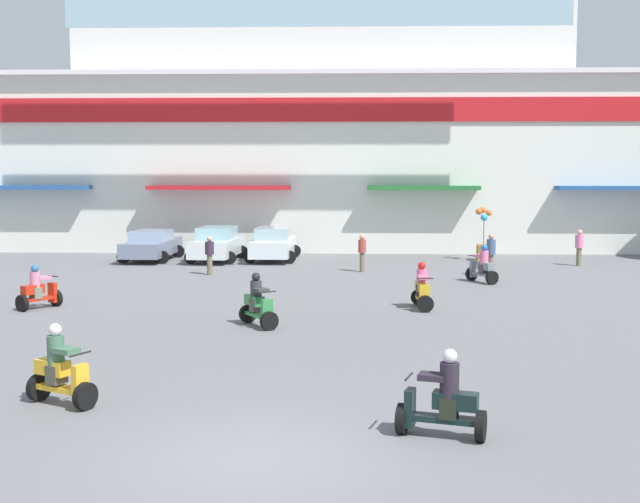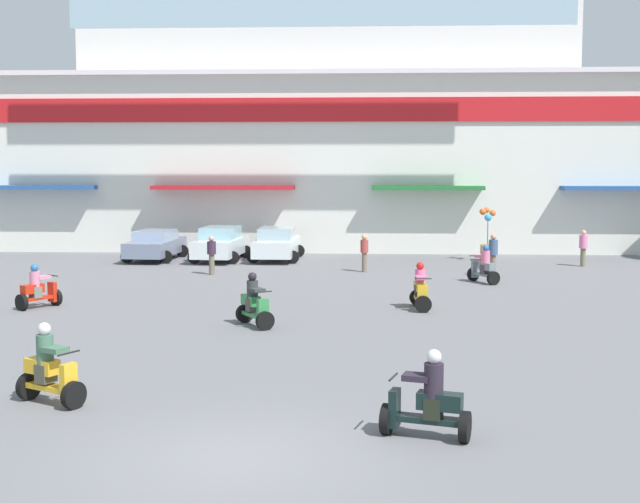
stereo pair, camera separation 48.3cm
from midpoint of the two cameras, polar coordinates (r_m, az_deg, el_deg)
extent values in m
plane|color=slate|center=(25.89, -0.93, -4.11)|extent=(128.00, 128.00, 0.00)
cube|color=silver|center=(47.61, 0.86, 5.91)|extent=(40.27, 10.30, 9.01)
cube|color=silver|center=(48.90, 0.90, 16.12)|extent=(25.86, 9.27, 8.32)
cube|color=red|center=(42.50, 0.61, 9.64)|extent=(37.04, 0.12, 1.20)
cube|color=silver|center=(42.62, 0.61, 12.14)|extent=(40.27, 0.70, 0.24)
cube|color=#285194|center=(45.15, -18.98, 4.15)|extent=(6.89, 1.10, 0.20)
cube|color=red|center=(42.45, -6.30, 4.35)|extent=(7.17, 1.10, 0.20)
cube|color=#216C30|center=(42.04, 7.67, 4.32)|extent=(5.54, 1.10, 0.20)
cube|color=#254F8D|center=(44.05, 20.97, 4.05)|extent=(7.12, 1.10, 0.20)
cube|color=#99B7C6|center=(38.95, 0.36, 16.27)|extent=(22.75, 0.08, 1.66)
cube|color=slate|center=(40.46, -10.80, 0.29)|extent=(2.12, 4.49, 0.69)
cube|color=#96ABC8|center=(40.41, -10.82, 1.10)|extent=(1.72, 2.29, 0.46)
cylinder|color=black|center=(42.06, -11.44, 0.06)|extent=(0.61, 0.20, 0.60)
cylinder|color=black|center=(41.53, -9.02, 0.03)|extent=(0.61, 0.20, 0.60)
cylinder|color=black|center=(39.50, -12.65, -0.34)|extent=(0.61, 0.20, 0.60)
cylinder|color=black|center=(38.93, -10.10, -0.38)|extent=(0.61, 0.20, 0.60)
cube|color=white|center=(39.74, -6.43, 0.32)|extent=(2.15, 4.47, 0.78)
cube|color=#90BECA|center=(39.68, -6.45, 1.28)|extent=(1.72, 2.29, 0.56)
cylinder|color=black|center=(41.29, -7.18, 0.03)|extent=(0.61, 0.21, 0.60)
cylinder|color=black|center=(40.87, -4.75, -0.01)|extent=(0.61, 0.21, 0.60)
cylinder|color=black|center=(38.71, -8.20, -0.38)|extent=(0.61, 0.21, 0.60)
cylinder|color=black|center=(38.26, -5.61, -0.42)|extent=(0.61, 0.21, 0.60)
cube|color=silver|center=(39.77, -2.62, 0.34)|extent=(1.91, 4.51, 0.75)
cube|color=#99B2BC|center=(39.71, -2.62, 1.26)|extent=(1.61, 2.27, 0.54)
cylinder|color=black|center=(41.28, -3.64, 0.06)|extent=(0.60, 0.18, 0.60)
cylinder|color=black|center=(41.08, -1.13, 0.04)|extent=(0.60, 0.18, 0.60)
cylinder|color=black|center=(38.56, -4.20, -0.36)|extent=(0.60, 0.18, 0.60)
cylinder|color=black|center=(38.34, -1.52, -0.38)|extent=(0.60, 0.18, 0.60)
cylinder|color=black|center=(14.40, 5.55, -11.27)|extent=(0.29, 0.54, 0.52)
cylinder|color=black|center=(14.16, 10.82, -11.65)|extent=(0.29, 0.54, 0.52)
cube|color=black|center=(14.25, 8.17, -11.24)|extent=(1.19, 0.60, 0.10)
cube|color=black|center=(14.12, 9.14, -10.03)|extent=(0.79, 0.50, 0.28)
cube|color=black|center=(14.32, 6.08, -10.54)|extent=(0.23, 0.35, 0.64)
cylinder|color=black|center=(14.18, 6.00, -8.49)|extent=(0.18, 0.51, 0.04)
cube|color=black|center=(14.17, 8.71, -10.47)|extent=(0.36, 0.39, 0.36)
cylinder|color=#29212E|center=(14.04, 8.74, -8.66)|extent=(0.40, 0.40, 0.57)
sphere|color=silver|center=(13.95, 8.76, -7.09)|extent=(0.25, 0.25, 0.25)
cube|color=#29212E|center=(14.09, 7.57, -8.47)|extent=(0.52, 0.45, 0.10)
cylinder|color=black|center=(28.20, -17.07, -3.01)|extent=(0.51, 0.41, 0.52)
cylinder|color=black|center=(27.50, -19.17, -3.30)|extent=(0.51, 0.41, 0.52)
cube|color=red|center=(27.84, -18.11, -3.03)|extent=(0.84, 1.07, 0.10)
cube|color=red|center=(27.66, -18.51, -2.42)|extent=(0.64, 0.75, 0.28)
cube|color=red|center=(28.10, -17.29, -2.64)|extent=(0.34, 0.29, 0.63)
cylinder|color=black|center=(28.05, -17.28, -1.57)|extent=(0.45, 0.32, 0.04)
cube|color=slate|center=(27.74, -18.33, -2.65)|extent=(0.42, 0.41, 0.36)
cylinder|color=pink|center=(27.68, -18.36, -1.78)|extent=(0.44, 0.44, 0.48)
sphere|color=#2B6799|center=(27.64, -18.39, -1.06)|extent=(0.25, 0.25, 0.25)
cube|color=pink|center=(27.83, -17.90, -1.68)|extent=(0.53, 0.55, 0.10)
cylinder|color=black|center=(25.88, 7.57, -3.58)|extent=(0.53, 0.18, 0.52)
cylinder|color=black|center=(27.14, 7.17, -3.13)|extent=(0.53, 0.18, 0.52)
cube|color=gold|center=(26.50, 7.36, -3.22)|extent=(0.35, 1.16, 0.10)
cube|color=gold|center=(26.67, 7.30, -2.35)|extent=(0.35, 0.74, 0.28)
cube|color=gold|center=(25.97, 7.53, -3.03)|extent=(0.33, 0.16, 0.68)
cylinder|color=black|center=(25.86, 7.56, -1.85)|extent=(0.52, 0.07, 0.04)
cube|color=#2E213D|center=(26.59, 7.33, -2.63)|extent=(0.34, 0.30, 0.36)
cylinder|color=pink|center=(26.53, 7.34, -1.74)|extent=(0.34, 0.34, 0.48)
sphere|color=red|center=(26.48, 7.35, -0.98)|extent=(0.25, 0.25, 0.25)
cube|color=pink|center=(26.24, 7.43, -1.77)|extent=(0.37, 0.46, 0.10)
cylinder|color=black|center=(16.31, -15.59, -9.40)|extent=(0.37, 0.53, 0.52)
cylinder|color=black|center=(17.20, -18.44, -8.69)|extent=(0.37, 0.53, 0.52)
cube|color=gold|center=(16.74, -17.06, -8.84)|extent=(1.09, 0.76, 0.10)
cube|color=gold|center=(16.81, -17.61, -7.45)|extent=(0.75, 0.59, 0.28)
cube|color=gold|center=(16.34, -15.92, -8.53)|extent=(0.27, 0.35, 0.69)
cylinder|color=black|center=(16.19, -15.91, -6.66)|extent=(0.28, 0.48, 0.04)
cube|color=#4C4A3C|center=(16.76, -17.37, -7.90)|extent=(0.40, 0.41, 0.36)
cylinder|color=#456C55|center=(16.66, -17.42, -6.36)|extent=(0.43, 0.43, 0.56)
sphere|color=silver|center=(16.58, -17.46, -5.05)|extent=(0.25, 0.25, 0.25)
cube|color=#456C55|center=(16.46, -16.80, -6.40)|extent=(0.55, 0.51, 0.10)
cylinder|color=black|center=(22.99, -3.16, -4.74)|extent=(0.51, 0.40, 0.52)
cylinder|color=black|center=(24.16, -4.57, -4.23)|extent=(0.51, 0.40, 0.52)
cube|color=#318444|center=(23.56, -3.88, -4.33)|extent=(0.87, 1.12, 0.10)
cube|color=#318444|center=(23.71, -4.14, -3.32)|extent=(0.65, 0.78, 0.28)
cube|color=#318444|center=(23.07, -3.31, -4.10)|extent=(0.34, 0.29, 0.69)
cylinder|color=black|center=(22.95, -3.29, -2.76)|extent=(0.46, 0.31, 0.04)
cube|color=#534447|center=(23.63, -4.03, -3.64)|extent=(0.42, 0.41, 0.36)
cylinder|color=#323838|center=(23.56, -4.04, -2.60)|extent=(0.44, 0.44, 0.51)
sphere|color=black|center=(23.51, -4.04, -1.72)|extent=(0.25, 0.25, 0.25)
cube|color=#323838|center=(23.30, -3.72, -2.63)|extent=(0.52, 0.55, 0.10)
cylinder|color=black|center=(33.27, 10.81, -1.52)|extent=(0.53, 0.37, 0.52)
cylinder|color=black|center=(32.23, 12.14, -1.79)|extent=(0.53, 0.37, 0.52)
cube|color=slate|center=(32.74, 11.47, -1.55)|extent=(0.77, 1.14, 0.10)
cube|color=slate|center=(32.51, 11.72, -1.00)|extent=(0.60, 0.78, 0.28)
cube|color=slate|center=(33.14, 10.95, -1.19)|extent=(0.35, 0.27, 0.65)
cylinder|color=black|center=(33.10, 10.94, -0.28)|extent=(0.48, 0.27, 0.04)
cube|color=#483D46|center=(32.61, 11.61, -1.19)|extent=(0.41, 0.40, 0.36)
cylinder|color=pink|center=(32.56, 11.63, -0.42)|extent=(0.43, 0.43, 0.53)
sphere|color=#2A60AC|center=(32.52, 11.64, 0.24)|extent=(0.25, 0.25, 0.25)
cube|color=pink|center=(32.78, 11.33, -0.32)|extent=(0.50, 0.55, 0.10)
cylinder|color=#6A6250|center=(34.71, -6.98, -0.88)|extent=(0.31, 0.31, 0.85)
cylinder|color=#372437|center=(34.64, -7.00, 0.25)|extent=(0.50, 0.50, 0.52)
sphere|color=#D99686|center=(34.61, -7.01, 0.87)|extent=(0.23, 0.23, 0.23)
cylinder|color=#6D6B4F|center=(39.14, 17.80, -0.38)|extent=(0.31, 0.31, 0.81)
cylinder|color=pink|center=(39.07, 17.83, 0.64)|extent=(0.50, 0.50, 0.58)
sphere|color=tan|center=(39.04, 17.85, 1.23)|extent=(0.23, 0.23, 0.23)
cylinder|color=#7D635A|center=(34.60, 12.08, -0.96)|extent=(0.32, 0.32, 0.89)
cylinder|color=#3F587D|center=(34.52, 12.11, 0.28)|extent=(0.52, 0.52, 0.61)
sphere|color=tan|center=(34.48, 12.12, 0.98)|extent=(0.23, 0.23, 0.23)
cylinder|color=#716250|center=(35.36, 3.42, -0.74)|extent=(0.28, 0.28, 0.82)
cylinder|color=#A4413C|center=(35.29, 3.43, 0.36)|extent=(0.45, 0.45, 0.54)
sphere|color=tan|center=(35.25, 3.43, 0.99)|extent=(0.24, 0.24, 0.24)
cube|color=olive|center=(40.26, 11.65, -0.09)|extent=(0.67, 0.95, 0.75)
cylinder|color=#4C4C4C|center=(40.17, 11.68, 1.29)|extent=(0.04, 0.04, 1.20)
sphere|color=orange|center=(40.13, 12.01, 2.58)|extent=(0.30, 0.30, 0.30)
sphere|color=orange|center=(40.38, 11.62, 2.78)|extent=(0.28, 0.28, 0.28)
sphere|color=orange|center=(40.12, 11.36, 2.68)|extent=(0.32, 0.32, 0.32)
sphere|color=#3B9FE4|center=(39.91, 11.71, 2.28)|extent=(0.35, 0.35, 0.35)
camera|label=1|loc=(0.24, -89.53, 0.05)|focal=47.02mm
camera|label=2|loc=(0.24, 90.47, -0.05)|focal=47.02mm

